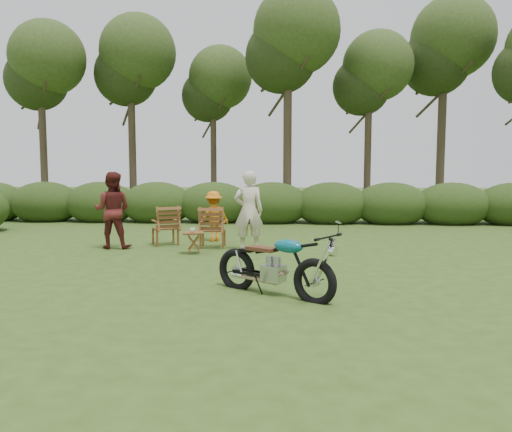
# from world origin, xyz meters

# --- Properties ---
(ground) EXTENTS (80.00, 80.00, 0.00)m
(ground) POSITION_xyz_m (0.00, 0.00, 0.00)
(ground) COLOR #2E4617
(ground) RESTS_ON ground
(tree_line) EXTENTS (22.52, 11.62, 8.14)m
(tree_line) POSITION_xyz_m (0.50, 9.74, 3.81)
(tree_line) COLOR #3C3020
(tree_line) RESTS_ON ground
(motorcycle) EXTENTS (2.05, 1.69, 1.12)m
(motorcycle) POSITION_xyz_m (0.38, -0.74, 0.00)
(motorcycle) COLOR #0D9FB2
(motorcycle) RESTS_ON ground
(lawn_chair_right) EXTENTS (0.68, 0.68, 0.96)m
(lawn_chair_right) POSITION_xyz_m (-1.20, 3.58, 0.00)
(lawn_chair_right) COLOR brown
(lawn_chair_right) RESTS_ON ground
(lawn_chair_left) EXTENTS (0.88, 0.88, 0.94)m
(lawn_chair_left) POSITION_xyz_m (-2.42, 3.91, 0.00)
(lawn_chair_left) COLOR brown
(lawn_chair_left) RESTS_ON ground
(side_table) EXTENTS (0.53, 0.48, 0.47)m
(side_table) POSITION_xyz_m (-1.48, 2.66, 0.24)
(side_table) COLOR brown
(side_table) RESTS_ON ground
(cup) EXTENTS (0.15, 0.15, 0.10)m
(cup) POSITION_xyz_m (-1.51, 2.65, 0.52)
(cup) COLOR beige
(cup) RESTS_ON side_table
(adult_a) EXTENTS (0.71, 0.52, 1.80)m
(adult_a) POSITION_xyz_m (-0.32, 3.19, 0.00)
(adult_a) COLOR beige
(adult_a) RESTS_ON ground
(adult_b) EXTENTS (0.90, 0.72, 1.78)m
(adult_b) POSITION_xyz_m (-3.50, 3.28, 0.00)
(adult_b) COLOR #521A17
(adult_b) RESTS_ON ground
(child) EXTENTS (0.95, 0.85, 1.28)m
(child) POSITION_xyz_m (-1.33, 4.56, 0.00)
(child) COLOR orange
(child) RESTS_ON ground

